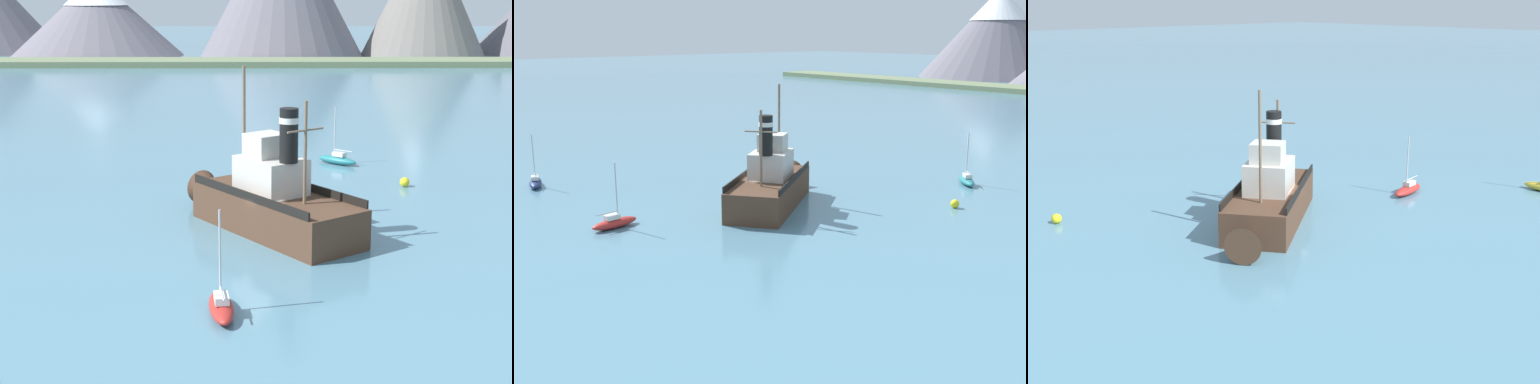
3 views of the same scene
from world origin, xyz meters
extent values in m
plane|color=teal|center=(0.00, 0.00, 0.00)|extent=(600.00, 600.00, 0.00)
cone|color=slate|center=(-72.27, 155.81, 13.70)|extent=(47.65, 47.65, 27.41)
cone|color=white|center=(-72.27, 155.81, 22.44)|extent=(18.30, 18.30, 10.03)
cube|color=#4C3323|center=(0.79, 0.80, 1.20)|extent=(10.59, 12.30, 2.40)
cone|color=#4C3323|center=(-3.43, 6.64, 1.20)|extent=(3.31, 3.32, 2.35)
cube|color=beige|center=(0.50, 1.21, 3.50)|extent=(4.77, 5.00, 2.20)
cube|color=beige|center=(0.20, 1.61, 5.30)|extent=(2.95, 2.91, 1.40)
cylinder|color=black|center=(1.49, -0.17, 6.20)|extent=(1.10, 1.10, 3.20)
cylinder|color=silver|center=(1.49, -0.17, 7.10)|extent=(1.16, 1.16, 0.35)
cylinder|color=#75604C|center=(-1.14, 3.48, 6.15)|extent=(0.20, 0.20, 7.50)
cylinder|color=#75604C|center=(2.37, -1.39, 5.40)|extent=(0.20, 0.20, 6.00)
cylinder|color=#75604C|center=(2.37, -1.39, 6.72)|extent=(2.18, 1.62, 0.12)
cube|color=black|center=(-0.96, -0.46, 2.65)|extent=(6.77, 9.31, 0.50)
cube|color=black|center=(2.54, 2.07, 2.65)|extent=(6.77, 9.31, 0.50)
ellipsoid|color=#23757A|center=(6.71, 20.42, 0.35)|extent=(3.58, 3.33, 0.70)
cube|color=silver|center=(6.86, 20.29, 0.88)|extent=(1.25, 1.21, 0.36)
cylinder|color=#B7B7BC|center=(6.48, 20.62, 2.80)|extent=(0.10, 0.10, 4.20)
cylinder|color=#B7B7BC|center=(7.16, 20.02, 1.25)|extent=(1.41, 1.25, 0.08)
ellipsoid|color=navy|center=(-18.86, -11.54, 0.35)|extent=(3.93, 2.51, 0.70)
cube|color=silver|center=(-18.68, -11.62, 0.88)|extent=(1.26, 1.02, 0.36)
cylinder|color=#B7B7BC|center=(-19.14, -11.42, 2.80)|extent=(0.10, 0.10, 4.20)
cylinder|color=#B7B7BC|center=(-18.31, -11.78, 1.25)|extent=(1.69, 0.78, 0.08)
ellipsoid|color=#B22823|center=(-2.12, -11.83, 0.35)|extent=(1.56, 3.91, 0.70)
cube|color=silver|center=(-2.10, -12.03, 0.88)|extent=(0.77, 1.17, 0.36)
cylinder|color=#B7B7BC|center=(-2.16, -11.53, 2.80)|extent=(0.10, 0.10, 4.20)
cylinder|color=#B7B7BC|center=(-2.05, -12.42, 1.25)|extent=(0.30, 1.80, 0.08)
sphere|color=yellow|center=(10.95, 12.34, 0.36)|extent=(0.72, 0.72, 0.72)
camera|label=1|loc=(-0.82, -45.17, 14.32)|focal=55.00mm
camera|label=2|loc=(40.37, -32.32, 14.28)|focal=45.00mm
camera|label=3|loc=(-31.71, 30.48, 15.41)|focal=45.00mm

